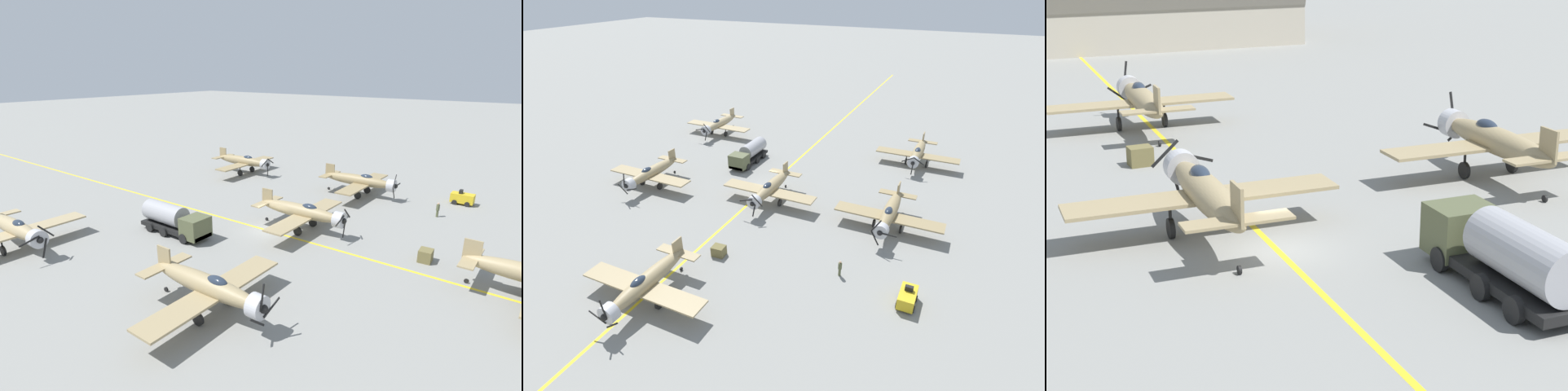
% 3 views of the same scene
% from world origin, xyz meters
% --- Properties ---
extents(ground_plane, '(400.00, 400.00, 0.00)m').
position_xyz_m(ground_plane, '(0.00, 0.00, 0.00)').
color(ground_plane, gray).
extents(taxiway_stripe, '(0.30, 160.00, 0.01)m').
position_xyz_m(taxiway_stripe, '(0.00, 0.00, 0.00)').
color(taxiway_stripe, yellow).
rests_on(taxiway_stripe, ground).
extents(airplane_far_center, '(12.00, 9.98, 3.79)m').
position_xyz_m(airplane_far_center, '(-0.64, 23.36, 2.01)').
color(airplane_far_center, '#9D8960').
rests_on(airplane_far_center, ground).
extents(airplane_mid_center, '(12.00, 9.98, 3.65)m').
position_xyz_m(airplane_mid_center, '(-2.25, 2.95, 2.01)').
color(airplane_mid_center, '#9D8960').
rests_on(airplane_mid_center, ground).
extents(airplane_mid_right, '(12.00, 9.98, 3.78)m').
position_xyz_m(airplane_mid_right, '(14.26, 5.77, 2.01)').
color(airplane_mid_right, '#9E8961').
rests_on(airplane_mid_right, ground).
extents(fuel_tanker, '(2.68, 8.00, 2.98)m').
position_xyz_m(fuel_tanker, '(6.31, -6.73, 1.51)').
color(fuel_tanker, black).
rests_on(fuel_tanker, ground).
extents(supply_crate_by_tanker, '(1.36, 1.16, 1.08)m').
position_xyz_m(supply_crate_by_tanker, '(-2.57, 15.13, 0.54)').
color(supply_crate_by_tanker, brown).
rests_on(supply_crate_by_tanker, ground).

